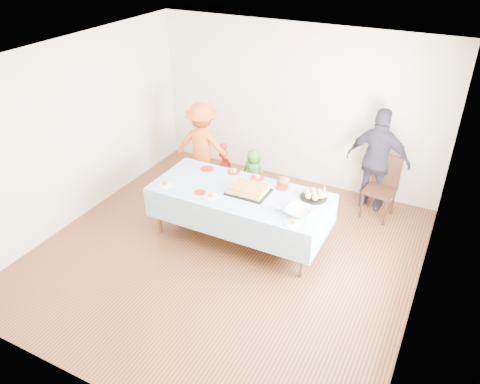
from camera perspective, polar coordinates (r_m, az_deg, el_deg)
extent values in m
plane|color=#442413|center=(6.63, -1.70, -7.45)|extent=(5.00, 5.00, 0.00)
cube|color=beige|center=(7.99, 6.90, 10.35)|extent=(5.00, 0.04, 2.70)
cube|color=beige|center=(4.27, -18.57, -11.23)|extent=(5.00, 0.04, 2.70)
cube|color=beige|center=(7.33, -19.41, 6.91)|extent=(0.04, 5.00, 2.70)
cube|color=beige|center=(5.32, 22.48, -3.01)|extent=(0.04, 5.00, 2.70)
cube|color=white|center=(5.40, -2.15, 15.71)|extent=(5.00, 5.00, 0.04)
cube|color=#472B16|center=(5.42, 22.75, -0.55)|extent=(0.03, 1.75, 1.35)
cylinder|color=brown|center=(6.94, -9.86, -2.32)|extent=(0.06, 0.06, 0.73)
cylinder|color=brown|center=(6.07, 7.70, -7.59)|extent=(0.06, 0.06, 0.73)
cylinder|color=brown|center=(7.52, -6.15, 0.76)|extent=(0.06, 0.06, 0.73)
cylinder|color=brown|center=(6.72, 10.20, -3.59)|extent=(0.06, 0.06, 0.73)
cube|color=brown|center=(6.52, 0.00, -0.17)|extent=(2.40, 1.00, 0.04)
cube|color=white|center=(6.51, 0.00, 0.02)|extent=(2.50, 1.10, 0.01)
cube|color=black|center=(6.48, 1.05, 0.00)|extent=(0.56, 0.43, 0.02)
cube|color=#FEE860|center=(6.46, 1.05, 0.33)|extent=(0.48, 0.36, 0.07)
cube|color=#AE5D28|center=(6.44, 1.05, 0.66)|extent=(0.48, 0.36, 0.01)
cylinder|color=black|center=(6.43, 8.94, -0.64)|extent=(0.37, 0.37, 0.02)
sphere|color=tan|center=(6.38, 9.80, -0.42)|extent=(0.09, 0.09, 0.09)
sphere|color=tan|center=(6.46, 9.63, 0.02)|extent=(0.09, 0.09, 0.09)
sphere|color=tan|center=(6.49, 8.82, 0.22)|extent=(0.09, 0.09, 0.09)
sphere|color=tan|center=(6.43, 8.16, -0.02)|extent=(0.09, 0.09, 0.09)
sphere|color=tan|center=(6.35, 8.31, -0.47)|extent=(0.09, 0.09, 0.09)
sphere|color=tan|center=(6.32, 9.14, -0.67)|extent=(0.09, 0.09, 0.09)
sphere|color=tan|center=(6.41, 8.98, -0.22)|extent=(0.09, 0.09, 0.09)
imported|color=silver|center=(6.04, 7.19, -2.37)|extent=(0.35, 0.35, 0.09)
cone|color=silver|center=(6.44, 10.22, 0.12)|extent=(0.11, 0.11, 0.18)
cylinder|color=red|center=(7.11, -4.05, 2.84)|extent=(0.20, 0.20, 0.01)
cylinder|color=red|center=(7.00, -0.78, 2.44)|extent=(0.20, 0.20, 0.01)
cylinder|color=red|center=(6.83, 2.14, 1.67)|extent=(0.20, 0.20, 0.01)
cylinder|color=red|center=(6.62, 5.13, 0.54)|extent=(0.19, 0.19, 0.01)
cylinder|color=red|center=(6.50, -4.92, -0.04)|extent=(0.16, 0.16, 0.01)
cylinder|color=white|center=(6.74, -9.08, 0.87)|extent=(0.20, 0.20, 0.01)
cylinder|color=white|center=(6.39, -3.55, -0.59)|extent=(0.20, 0.20, 0.01)
cylinder|color=white|center=(5.87, 6.46, -3.85)|extent=(0.21, 0.21, 0.01)
cylinder|color=black|center=(7.49, 14.61, -1.59)|extent=(0.04, 0.04, 0.44)
cylinder|color=black|center=(7.40, 17.23, -2.44)|extent=(0.04, 0.04, 0.44)
cylinder|color=black|center=(7.79, 15.62, -0.39)|extent=(0.04, 0.04, 0.44)
cylinder|color=black|center=(7.71, 18.15, -1.19)|extent=(0.04, 0.04, 0.44)
cube|color=black|center=(7.48, 16.67, 0.18)|extent=(0.48, 0.48, 0.05)
cube|color=black|center=(7.51, 17.49, 2.61)|extent=(0.43, 0.10, 0.51)
imported|color=red|center=(8.14, -1.91, 3.54)|extent=(0.32, 0.26, 0.77)
imported|color=#367E2A|center=(7.73, 1.64, 2.31)|extent=(0.42, 0.28, 0.85)
imported|color=tan|center=(6.92, 5.04, -1.28)|extent=(0.46, 0.38, 0.89)
imported|color=#D75A1A|center=(7.96, -4.58, 5.70)|extent=(1.05, 0.71, 1.49)
imported|color=#302C3D|center=(7.52, 16.45, 3.70)|extent=(1.00, 0.45, 1.68)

